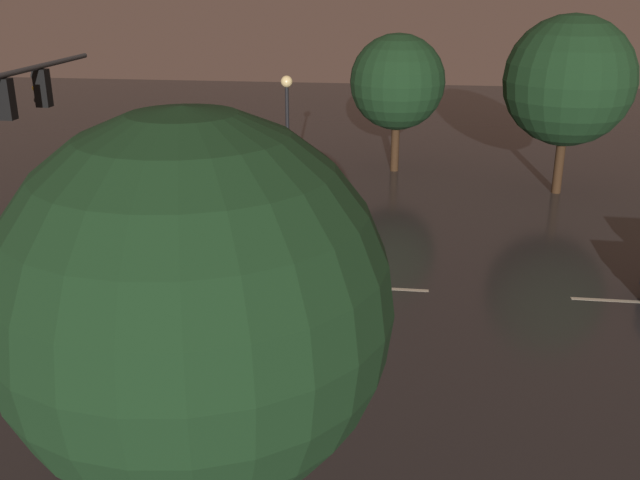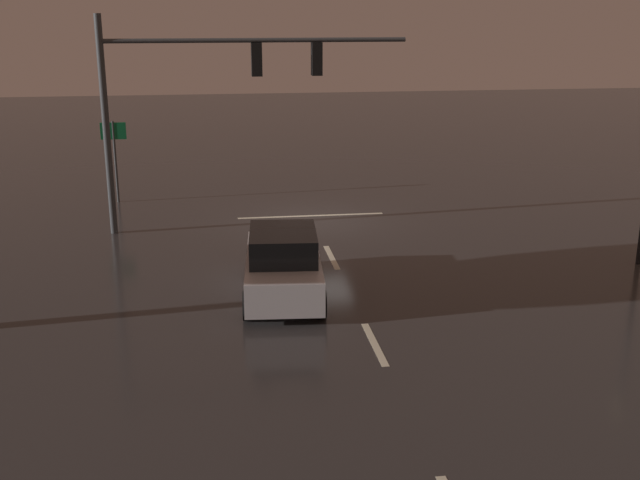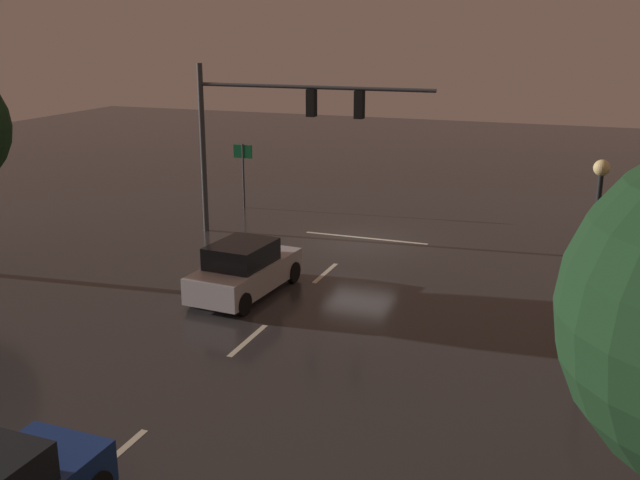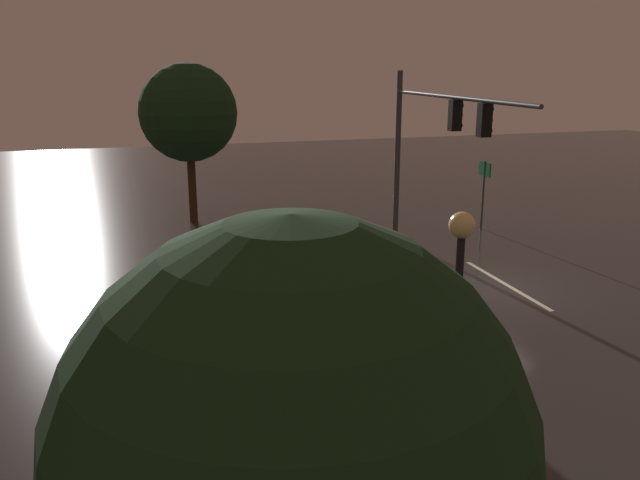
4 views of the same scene
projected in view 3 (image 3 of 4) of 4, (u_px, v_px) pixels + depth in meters
ground_plane at (361, 242)px, 28.83m from camera, size 80.00×80.00×0.00m
traffic_signal_assembly at (273, 120)px, 28.19m from camera, size 9.37×0.47×6.69m
lane_dash_far at (325, 273)px, 25.23m from camera, size 0.16×2.20×0.01m
lane_dash_mid at (248, 340)px, 19.82m from camera, size 0.16×2.20×0.01m
lane_dash_near at (113, 458)px, 14.42m from camera, size 0.16×2.20×0.01m
stop_bar at (366, 238)px, 29.40m from camera, size 5.00×0.16×0.01m
car_approaching at (245, 270)px, 23.04m from camera, size 2.19×4.48×1.70m
street_lamp_left_kerb at (597, 210)px, 19.93m from camera, size 0.44×0.44×4.68m
route_sign at (243, 162)px, 33.75m from camera, size 0.90×0.09×2.96m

